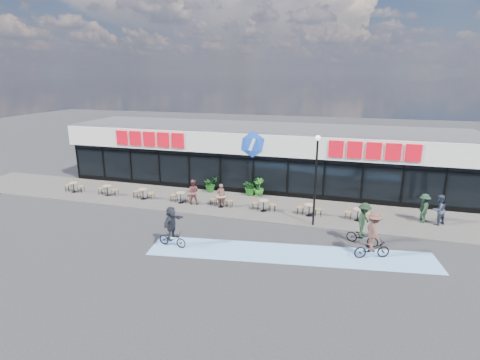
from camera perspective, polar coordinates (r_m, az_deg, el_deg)
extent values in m
plane|color=#28282B|center=(21.12, -2.69, -8.00)|extent=(120.00, 120.00, 0.00)
cube|color=#55524B|center=(25.10, 0.61, -3.89)|extent=(44.00, 5.00, 0.10)
cube|color=#75A8DD|center=(18.96, 7.56, -11.06)|extent=(14.17, 4.13, 0.01)
cube|color=black|center=(29.79, 3.44, 2.21)|extent=(30.00, 6.00, 3.00)
cube|color=white|center=(29.19, 3.45, 6.44)|extent=(30.60, 6.30, 1.50)
cube|color=#47474C|center=(29.22, 3.54, 8.03)|extent=(30.60, 6.30, 0.10)
cube|color=navy|center=(26.56, 2.04, 3.96)|extent=(30.60, 0.08, 0.18)
cube|color=black|center=(26.66, 2.04, 3.12)|extent=(30.00, 0.06, 0.08)
cube|color=black|center=(27.32, 2.00, -1.89)|extent=(30.00, 0.10, 0.40)
cube|color=red|center=(29.14, -13.60, 6.10)|extent=(5.63, 0.18, 1.10)
cube|color=red|center=(25.46, 19.70, 4.23)|extent=(5.63, 0.18, 1.10)
ellipsoid|color=blue|center=(26.17, 1.92, 5.45)|extent=(1.90, 0.24, 1.90)
cylinder|color=black|center=(33.75, -23.54, 2.53)|extent=(0.10, 0.10, 3.00)
cylinder|color=black|center=(32.23, -20.09, 2.31)|extent=(0.10, 0.10, 3.00)
cylinder|color=black|center=(30.84, -16.32, 2.06)|extent=(0.10, 0.10, 3.00)
cylinder|color=black|center=(29.60, -12.21, 1.78)|extent=(0.10, 0.10, 3.00)
cylinder|color=black|center=(28.52, -7.77, 1.47)|extent=(0.10, 0.10, 3.00)
cylinder|color=black|center=(27.63, -3.02, 1.12)|extent=(0.10, 0.10, 3.00)
cylinder|color=black|center=(26.94, 2.02, 0.74)|extent=(0.10, 0.10, 3.00)
cylinder|color=black|center=(26.47, 7.27, 0.34)|extent=(0.10, 0.10, 3.00)
cylinder|color=black|center=(26.23, 12.67, -0.07)|extent=(0.10, 0.10, 3.00)
cylinder|color=black|center=(26.22, 18.12, -0.49)|extent=(0.10, 0.10, 3.00)
cylinder|color=black|center=(26.46, 23.52, -0.90)|extent=(0.10, 0.10, 3.00)
cylinder|color=black|center=(26.92, 28.78, -1.29)|extent=(0.10, 0.10, 3.00)
cylinder|color=black|center=(21.46, 11.40, -0.53)|extent=(0.12, 0.12, 4.99)
sphere|color=#FFF2CC|center=(20.88, 11.79, 6.31)|extent=(0.28, 0.28, 0.28)
cylinder|color=tan|center=(30.09, -24.09, -0.39)|extent=(0.60, 0.60, 0.04)
cylinder|color=black|center=(30.18, -24.02, -1.02)|extent=(0.06, 0.06, 0.70)
cylinder|color=black|center=(30.28, -23.94, -1.67)|extent=(0.40, 0.40, 0.02)
cylinder|color=tan|center=(28.36, -19.63, -0.85)|extent=(0.60, 0.60, 0.04)
cylinder|color=black|center=(28.45, -19.57, -1.53)|extent=(0.06, 0.06, 0.70)
cylinder|color=black|center=(28.56, -19.50, -2.21)|extent=(0.40, 0.40, 0.02)
cylinder|color=tan|center=(26.82, -14.63, -1.37)|extent=(0.60, 0.60, 0.04)
cylinder|color=black|center=(26.92, -14.57, -2.08)|extent=(0.06, 0.06, 0.70)
cylinder|color=black|center=(27.03, -14.52, -2.80)|extent=(0.40, 0.40, 0.02)
cylinder|color=tan|center=(25.51, -9.06, -1.93)|extent=(0.60, 0.60, 0.04)
cylinder|color=black|center=(25.62, -9.02, -2.67)|extent=(0.06, 0.06, 0.70)
cylinder|color=black|center=(25.74, -8.99, -3.43)|extent=(0.40, 0.40, 0.02)
cylinder|color=tan|center=(24.47, -2.95, -2.52)|extent=(0.60, 0.60, 0.04)
cylinder|color=black|center=(24.58, -2.94, -3.30)|extent=(0.06, 0.06, 0.70)
cylinder|color=black|center=(24.71, -2.93, -4.09)|extent=(0.40, 0.40, 0.02)
cylinder|color=tan|center=(23.73, 3.62, -3.13)|extent=(0.60, 0.60, 0.04)
cylinder|color=black|center=(23.85, 3.61, -3.93)|extent=(0.06, 0.06, 0.70)
cylinder|color=black|center=(23.98, 3.59, -4.73)|extent=(0.40, 0.40, 0.02)
cylinder|color=tan|center=(23.33, 10.53, -3.72)|extent=(0.60, 0.60, 0.04)
cylinder|color=black|center=(23.45, 10.49, -4.53)|extent=(0.06, 0.06, 0.70)
cylinder|color=black|center=(23.58, 10.44, -5.35)|extent=(0.40, 0.40, 0.02)
cylinder|color=tan|center=(23.27, 17.58, -4.27)|extent=(0.60, 0.60, 0.04)
cylinder|color=black|center=(23.39, 17.51, -5.08)|extent=(0.06, 0.06, 0.70)
cylinder|color=black|center=(23.52, 17.43, -5.90)|extent=(0.40, 0.40, 0.02)
imported|color=#1A5618|center=(27.73, -4.53, -0.59)|extent=(1.34, 1.38, 1.18)
imported|color=#1B5A19|center=(26.88, 1.56, -0.99)|extent=(1.19, 1.31, 1.27)
imported|color=#1E5618|center=(26.68, 2.87, -1.09)|extent=(0.98, 0.98, 1.31)
imported|color=brown|center=(24.49, -2.92, -2.34)|extent=(0.67, 0.56, 1.57)
imported|color=brown|center=(25.16, -7.18, -1.81)|extent=(0.93, 0.78, 1.69)
imported|color=black|center=(24.44, 26.23, -3.88)|extent=(0.96, 1.27, 1.74)
imported|color=#1A2F21|center=(24.67, 26.12, -3.91)|extent=(0.44, 0.93, 1.56)
imported|color=#30364A|center=(24.46, 28.03, -4.00)|extent=(1.12, 1.09, 1.82)
imported|color=black|center=(19.31, 19.45, -9.89)|extent=(1.82, 1.15, 0.90)
imported|color=brown|center=(18.94, 19.72, -7.33)|extent=(1.07, 1.38, 1.88)
imported|color=black|center=(20.57, 18.14, -8.18)|extent=(1.77, 1.13, 0.88)
imported|color=black|center=(20.22, 18.36, -5.79)|extent=(1.04, 1.34, 1.82)
imported|color=black|center=(19.69, -10.26, -8.79)|extent=(1.63, 0.76, 0.83)
imported|color=#212229|center=(19.34, -10.39, -6.40)|extent=(0.71, 1.64, 1.71)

